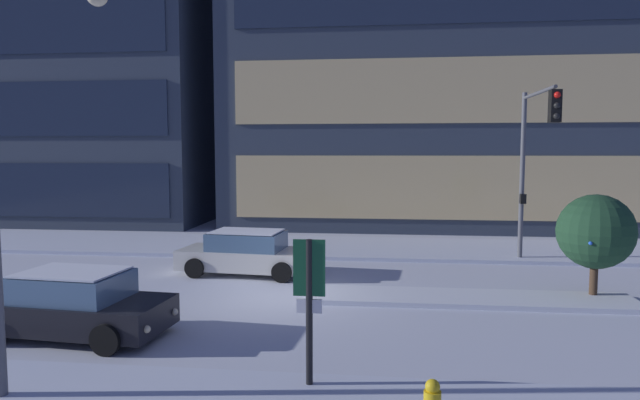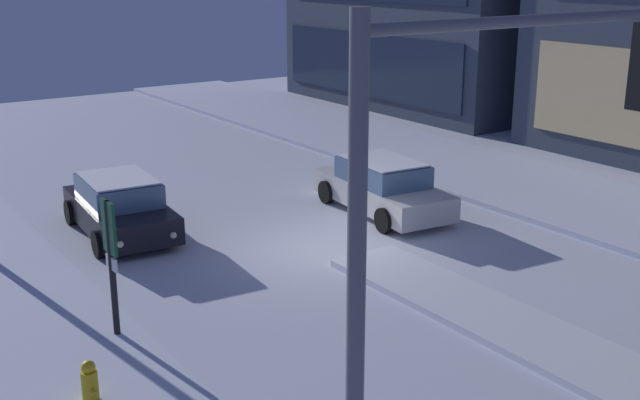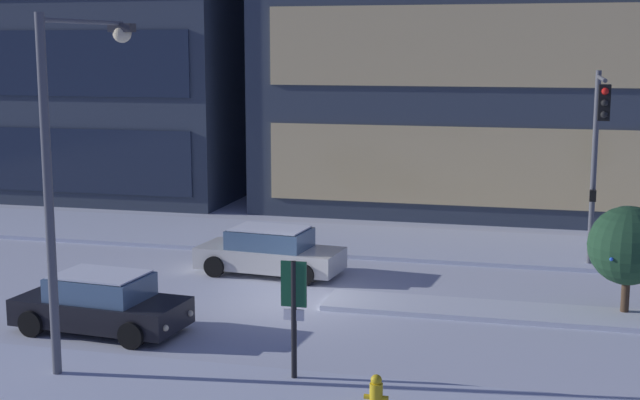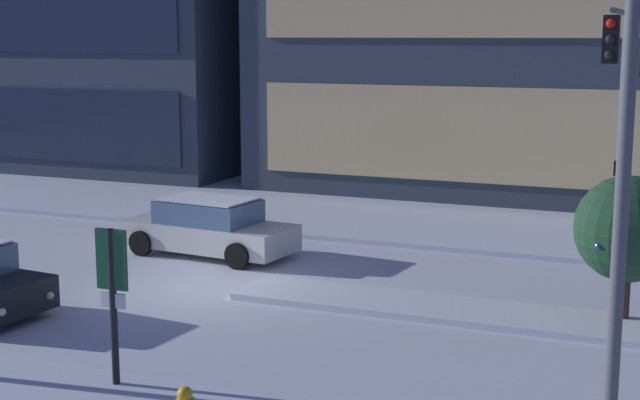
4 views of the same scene
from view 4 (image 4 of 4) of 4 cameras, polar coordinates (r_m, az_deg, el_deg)
The scene contains 8 objects.
ground at distance 21.34m, azimuth -6.88°, elevation -5.40°, with size 52.00×52.00×0.00m, color silver.
curb_strip_far at distance 28.48m, azimuth 1.19°, elevation -1.26°, with size 52.00×5.20×0.14m, color silver.
median_strip at distance 19.58m, azimuth 7.55°, elevation -6.62°, with size 9.00×1.80×0.14m, color silver.
car_far at distance 24.42m, azimuth -6.82°, elevation -1.70°, with size 4.76×2.40×1.49m.
traffic_light_corner_near_right at distance 13.39m, azimuth 18.80°, elevation 4.17°, with size 0.32×4.60×6.31m.
traffic_light_corner_far_right at distance 22.83m, azimuth 17.74°, elevation 6.25°, with size 0.32×4.07×6.37m.
parking_info_sign at distance 15.12m, azimuth -12.56°, elevation -5.33°, with size 0.55×0.12×2.68m.
decorated_tree_median at distance 19.12m, azimuth 18.32°, elevation -1.70°, with size 2.09×2.09×2.99m.
Camera 4 is at (10.21, -17.86, 5.66)m, focal length 52.34 mm.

